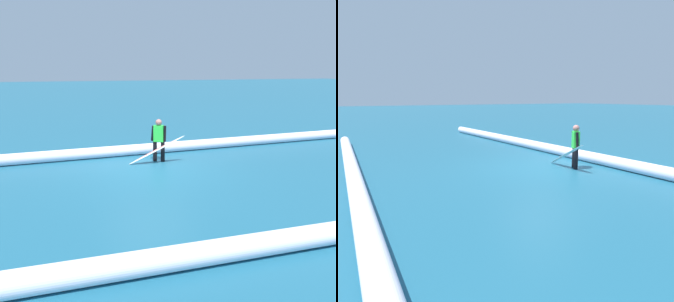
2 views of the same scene
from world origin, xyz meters
The scene contains 5 objects.
ground_plane centered at (0.00, 0.00, 0.00)m, with size 175.10×175.10×0.00m, color #1F5F7A.
surfer centered at (-0.68, -0.96, 0.83)m, with size 0.46×0.40×1.48m.
surfboard centered at (-0.52, -0.69, 0.47)m, with size 1.95×0.57×0.98m.
wave_crest_foreground centered at (-0.21, -2.14, 0.20)m, with size 0.40×0.40×23.43m, color white.
wave_crest_midground centered at (1.16, 5.68, 0.21)m, with size 0.41×0.41×16.51m, color white.
Camera 2 is at (-8.13, 6.33, 2.38)m, focal length 32.55 mm.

